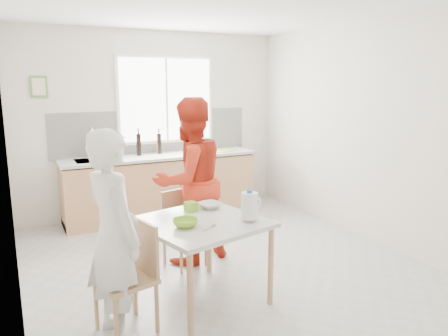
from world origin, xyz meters
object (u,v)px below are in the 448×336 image
(bowl_green, at_px, (185,223))
(wine_bottle_b, at_px, (159,143))
(chair_far, at_px, (181,224))
(milk_jug, at_px, (250,205))
(wine_bottle_a, at_px, (139,145))
(person_white, at_px, (114,236))
(person_red, at_px, (190,181))
(bowl_white, at_px, (210,205))
(chair_left, at_px, (132,272))
(dining_table, at_px, (201,229))

(bowl_green, height_order, wine_bottle_b, wine_bottle_b)
(chair_far, relative_size, milk_jug, 3.15)
(wine_bottle_a, bearing_deg, wine_bottle_b, 8.90)
(person_white, height_order, person_red, person_red)
(milk_jug, bearing_deg, wine_bottle_a, 79.44)
(person_white, relative_size, bowl_white, 7.51)
(chair_left, height_order, wine_bottle_b, wine_bottle_b)
(chair_left, xyz_separation_m, bowl_green, (0.48, 0.06, 0.32))
(bowl_white, xyz_separation_m, milk_jug, (0.15, -0.51, 0.11))
(person_white, distance_m, bowl_green, 0.63)
(milk_jug, xyz_separation_m, wine_bottle_b, (0.17, 2.97, 0.16))
(person_white, distance_m, wine_bottle_b, 3.27)
(bowl_green, distance_m, milk_jug, 0.58)
(bowl_white, relative_size, wine_bottle_b, 0.73)
(chair_left, relative_size, milk_jug, 3.41)
(person_white, height_order, bowl_white, person_white)
(person_white, bearing_deg, person_red, -57.55)
(bowl_green, bearing_deg, chair_far, 70.92)
(person_red, distance_m, wine_bottle_a, 1.80)
(bowl_white, height_order, wine_bottle_b, wine_bottle_b)
(wine_bottle_a, bearing_deg, bowl_white, -89.97)
(dining_table, bearing_deg, chair_left, -166.53)
(chair_far, bearing_deg, person_red, 9.86)
(person_white, xyz_separation_m, milk_jug, (1.18, -0.01, 0.09))
(person_white, relative_size, bowl_green, 7.63)
(bowl_white, distance_m, milk_jug, 0.54)
(chair_far, bearing_deg, bowl_green, -122.55)
(chair_left, bearing_deg, chair_far, 128.15)
(milk_jug, bearing_deg, person_red, 81.67)
(milk_jug, bearing_deg, person_white, 166.28)
(wine_bottle_a, bearing_deg, bowl_green, -98.40)
(person_white, xyz_separation_m, bowl_green, (0.62, 0.10, -0.02))
(chair_left, bearing_deg, person_white, -90.00)
(milk_jug, bearing_deg, bowl_green, 156.21)
(chair_far, xyz_separation_m, bowl_green, (-0.33, -0.97, 0.35))
(chair_far, distance_m, person_red, 0.48)
(person_white, relative_size, wine_bottle_a, 5.12)
(dining_table, bearing_deg, person_red, 73.22)
(wine_bottle_b, bearing_deg, person_white, -114.66)
(chair_far, bearing_deg, wine_bottle_b, 64.51)
(chair_left, relative_size, person_red, 0.49)
(chair_left, relative_size, chair_far, 1.08)
(chair_left, distance_m, wine_bottle_b, 3.22)
(person_red, relative_size, wine_bottle_b, 6.02)
(person_white, bearing_deg, chair_left, -90.00)
(chair_left, height_order, bowl_green, chair_left)
(chair_left, bearing_deg, person_red, 125.51)
(person_white, bearing_deg, wine_bottle_a, -33.08)
(chair_left, xyz_separation_m, chair_far, (0.82, 1.03, -0.04))
(chair_far, height_order, wine_bottle_a, wine_bottle_a)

